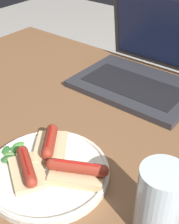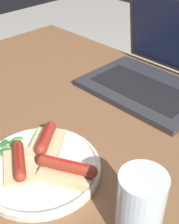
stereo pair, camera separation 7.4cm
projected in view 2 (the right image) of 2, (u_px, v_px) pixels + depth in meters
The scene contains 8 objects.
desk at pixel (77, 130), 0.93m from camera, with size 1.14×0.75×0.73m.
laptop at pixel (154, 73), 0.94m from camera, with size 0.36×0.29×0.25m.
plate at pixel (40, 167), 0.66m from camera, with size 0.26×0.26×0.02m.
sausage_toast_left at pixel (46, 141), 0.70m from camera, with size 0.12×0.12×0.04m.
sausage_toast_middle at pixel (19, 163), 0.64m from camera, with size 0.12×0.11×0.04m.
sausage_toast_right at pixel (67, 170), 0.62m from camera, with size 0.13×0.10×0.04m.
salad_pile at pixel (9, 148), 0.70m from camera, with size 0.08×0.08×0.01m.
drinking_glass at pixel (140, 207), 0.51m from camera, with size 0.08×0.08×0.14m.
Camera 2 is at (0.55, -0.49, 1.21)m, focal length 50.00 mm.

